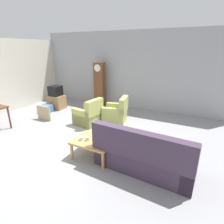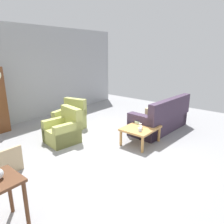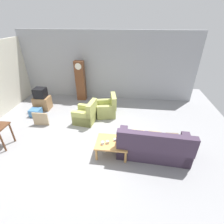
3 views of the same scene
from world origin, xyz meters
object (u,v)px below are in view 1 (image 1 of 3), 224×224
Objects in this scene: framed_picture_leaning at (44,113)px; cup_blue_rimmed at (81,138)px; couch_floral at (143,155)px; grandfather_clock at (99,85)px; bowl_shallow_green at (106,137)px; tv_stand_cabinet at (57,102)px; tv_crt at (55,91)px; storage_box_blue at (46,109)px; cup_cream_tall at (87,139)px; armchair_olive_far at (116,114)px; cup_white_porcelain at (98,138)px; armchair_olive_near at (89,116)px; coffee_table_wood at (94,142)px; bowl_white_stacked at (103,143)px.

cup_blue_rimmed is (2.65, -1.35, 0.23)m from framed_picture_leaning.
grandfather_clock is (-3.19, 3.64, 0.62)m from couch_floral.
bowl_shallow_green is at bearing 37.45° from cup_blue_rimmed.
grandfather_clock is 2.84× the size of tv_stand_cabinet.
storage_box_blue is at bearing -93.70° from tv_crt.
tv_stand_cabinet is 1.37m from framed_picture_leaning.
cup_cream_tall is (3.33, -2.56, -0.30)m from tv_crt.
armchair_olive_far is at bearing -4.27° from tv_stand_cabinet.
tv_crt reaches higher than cup_cream_tall.
cup_white_porcelain is (0.55, -2.19, 0.18)m from armchair_olive_far.
cup_cream_tall is (1.10, -1.72, 0.19)m from armchair_olive_near.
cup_white_porcelain is at bearing -34.34° from tv_stand_cabinet.
couch_floral is 27.92× the size of cup_white_porcelain.
cup_blue_rimmed is (1.70, -3.81, -0.48)m from grandfather_clock.
tv_crt is 4.14m from cup_blue_rimmed.
bowl_white_stacked is at bearing -12.41° from coffee_table_wood.
grandfather_clock is (-0.74, 2.04, 0.67)m from armchair_olive_near.
couch_floral is 1.11× the size of grandfather_clock.
tv_stand_cabinet is at bearing 145.66° from cup_white_porcelain.
cup_blue_rimmed is 0.51× the size of bowl_shallow_green.
cup_cream_tall reaches higher than coffee_table_wood.
bowl_white_stacked is (3.77, -1.94, 0.33)m from storage_box_blue.
grandfather_clock reaches higher than storage_box_blue.
cup_cream_tall is at bearing -175.11° from couch_floral.
framed_picture_leaning is at bearing -66.67° from tv_crt.
cup_blue_rimmed is (3.20, -2.61, 0.20)m from tv_stand_cabinet.
cup_cream_tall is at bearing -63.89° from grandfather_clock.
armchair_olive_near is at bearing -6.10° from storage_box_blue.
coffee_table_wood is at bearing -61.82° from grandfather_clock.
couch_floral reaches higher than bowl_white_stacked.
tv_stand_cabinet is at bearing 159.27° from armchair_olive_near.
grandfather_clock is 4.41× the size of storage_box_blue.
armchair_olive_near is 2.28m from storage_box_blue.
cup_blue_rimmed reaches higher than cup_white_porcelain.
cup_white_porcelain is at bearing 39.72° from coffee_table_wood.
armchair_olive_near is 0.96× the size of coffee_table_wood.
coffee_table_wood is at bearing -133.01° from bowl_shallow_green.
armchair_olive_far reaches higher than bowl_shallow_green.
storage_box_blue is 3.91m from cup_cream_tall.
framed_picture_leaning is 3.28m from bowl_shallow_green.
cup_blue_rimmed is 1.05× the size of cup_cream_tall.
cup_blue_rimmed is at bearing -39.29° from tv_stand_cabinet.
couch_floral is at bearing -27.59° from tv_crt.
cup_white_porcelain is at bearing -129.48° from bowl_shallow_green.
cup_blue_rimmed is at bearing -152.12° from coffee_table_wood.
armchair_olive_near is 2.27m from bowl_white_stacked.
couch_floral is 22.89× the size of cup_blue_rimmed.
armchair_olive_far is 0.48× the size of grandfather_clock.
cup_white_porcelain is (3.53, -2.41, 0.19)m from tv_stand_cabinet.
storage_box_blue is at bearing 148.08° from cup_blue_rimmed.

